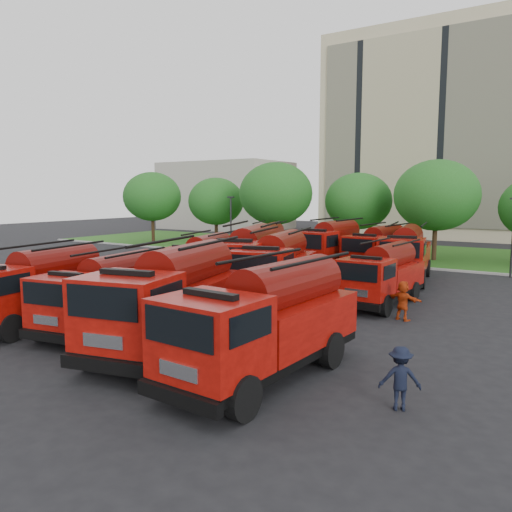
{
  "coord_description": "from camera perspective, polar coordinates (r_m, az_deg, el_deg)",
  "views": [
    {
      "loc": [
        15.26,
        -18.22,
        5.37
      ],
      "look_at": [
        -0.04,
        5.7,
        1.8
      ],
      "focal_mm": 35.0,
      "sensor_mm": 36.0,
      "label": 1
    }
  ],
  "objects": [
    {
      "name": "ground",
      "position": [
        24.36,
        -7.19,
        -5.63
      ],
      "size": [
        140.0,
        140.0,
        0.0
      ],
      "primitive_type": "plane",
      "color": "black",
      "rests_on": "ground"
    },
    {
      "name": "lawn",
      "position": [
        47.07,
        13.48,
        0.49
      ],
      "size": [
        70.0,
        16.0,
        0.12
      ],
      "primitive_type": "cube",
      "color": "#255516",
      "rests_on": "ground"
    },
    {
      "name": "curb",
      "position": [
        39.56,
        9.62,
        -0.63
      ],
      "size": [
        70.0,
        0.3,
        0.14
      ],
      "primitive_type": "cube",
      "color": "gray",
      "rests_on": "ground"
    },
    {
      "name": "apartment_building",
      "position": [
        67.84,
        21.71,
        12.7
      ],
      "size": [
        30.0,
        14.18,
        25.0
      ],
      "color": "#C3B491",
      "rests_on": "ground"
    },
    {
      "name": "side_building",
      "position": [
        76.94,
        -3.45,
        6.88
      ],
      "size": [
        18.0,
        12.0,
        10.0
      ],
      "primitive_type": "cube",
      "color": "#9A9589",
      "rests_on": "ground"
    },
    {
      "name": "tree_0",
      "position": [
        56.2,
        -11.78,
        6.66
      ],
      "size": [
        6.3,
        6.3,
        7.7
      ],
      "color": "#382314",
      "rests_on": "ground"
    },
    {
      "name": "tree_1",
      "position": [
        51.73,
        -4.59,
        6.24
      ],
      "size": [
        5.71,
        5.71,
        6.98
      ],
      "color": "#382314",
      "rests_on": "ground"
    },
    {
      "name": "tree_2",
      "position": [
        46.02,
        2.27,
        7.14
      ],
      "size": [
        6.72,
        6.72,
        8.22
      ],
      "color": "#382314",
      "rests_on": "ground"
    },
    {
      "name": "tree_3",
      "position": [
        45.24,
        11.61,
        6.15
      ],
      "size": [
        5.88,
        5.88,
        7.19
      ],
      "color": "#382314",
      "rests_on": "ground"
    },
    {
      "name": "tree_4",
      "position": [
        41.76,
        19.94,
        6.54
      ],
      "size": [
        6.55,
        6.55,
        8.01
      ],
      "color": "#382314",
      "rests_on": "ground"
    },
    {
      "name": "lamp_post_0",
      "position": [
        43.57,
        -2.89,
        3.9
      ],
      "size": [
        0.6,
        0.25,
        5.11
      ],
      "color": "black",
      "rests_on": "ground"
    },
    {
      "name": "fire_truck_0",
      "position": [
        22.51,
        -23.66,
        -3.18
      ],
      "size": [
        3.59,
        7.14,
        3.11
      ],
      "rotation": [
        0.0,
        0.0,
        0.19
      ],
      "color": "black",
      "rests_on": "ground"
    },
    {
      "name": "fire_truck_1",
      "position": [
        20.66,
        -16.74,
        -4.01
      ],
      "size": [
        3.34,
        6.73,
        2.93
      ],
      "rotation": [
        0.0,
        0.0,
        0.18
      ],
      "color": "black",
      "rests_on": "ground"
    },
    {
      "name": "fire_truck_2",
      "position": [
        17.53,
        -9.61,
        -4.76
      ],
      "size": [
        4.29,
        8.16,
        3.54
      ],
      "rotation": [
        0.0,
        0.0,
        0.22
      ],
      "color": "black",
      "rests_on": "ground"
    },
    {
      "name": "fire_truck_3",
      "position": [
        14.6,
        1.16,
        -7.48
      ],
      "size": [
        3.02,
        7.47,
        3.34
      ],
      "rotation": [
        0.0,
        0.0,
        -0.06
      ],
      "color": "black",
      "rests_on": "ground"
    },
    {
      "name": "fire_truck_4",
      "position": [
        28.66,
        -6.11,
        -0.62
      ],
      "size": [
        3.79,
        6.92,
        2.99
      ],
      "rotation": [
        0.0,
        0.0,
        0.25
      ],
      "color": "black",
      "rests_on": "ground"
    },
    {
      "name": "fire_truck_5",
      "position": [
        26.7,
        -0.9,
        -0.48
      ],
      "size": [
        5.13,
        8.37,
        3.61
      ],
      "rotation": [
        0.0,
        0.0,
        0.33
      ],
      "color": "black",
      "rests_on": "ground"
    },
    {
      "name": "fire_truck_6",
      "position": [
        24.76,
        2.32,
        -1.32
      ],
      "size": [
        4.33,
        7.89,
        3.41
      ],
      "rotation": [
        0.0,
        0.0,
        0.25
      ],
      "color": "black",
      "rests_on": "ground"
    },
    {
      "name": "fire_truck_7",
      "position": [
        24.92,
        14.29,
        -2.07
      ],
      "size": [
        2.57,
        6.49,
        2.91
      ],
      "rotation": [
        0.0,
        0.0,
        -0.04
      ],
      "color": "black",
      "rests_on": "ground"
    },
    {
      "name": "fire_truck_8",
      "position": [
        36.84,
        1.32,
        1.26
      ],
      "size": [
        4.51,
        7.28,
        3.14
      ],
      "rotation": [
        0.0,
        0.0,
        0.34
      ],
      "color": "black",
      "rests_on": "ground"
    },
    {
      "name": "fire_truck_9",
      "position": [
        35.03,
        8.46,
        1.15
      ],
      "size": [
        2.86,
        7.65,
        3.47
      ],
      "rotation": [
        0.0,
        0.0,
        -0.01
      ],
      "color": "black",
      "rests_on": "ground"
    },
    {
      "name": "fire_truck_10",
      "position": [
        34.71,
        13.83,
        0.72
      ],
      "size": [
        2.96,
        7.13,
        3.17
      ],
      "rotation": [
        0.0,
        0.0,
        -0.07
      ],
      "color": "black",
      "rests_on": "ground"
    },
    {
      "name": "fire_truck_11",
      "position": [
        32.25,
        16.75,
        0.3
      ],
      "size": [
        3.78,
        7.68,
        3.35
      ],
      "rotation": [
        0.0,
        0.0,
        0.18
      ],
      "color": "black",
      "rests_on": "ground"
    },
    {
      "name": "firefighter_0",
      "position": [
        13.81,
        -2.6,
        -15.72
      ],
      "size": [
        0.6,
        0.44,
        1.63
      ],
      "primitive_type": "imported",
      "rotation": [
        0.0,
        0.0,
        -0.0
      ],
      "color": "#B1330D",
      "rests_on": "ground"
    },
    {
      "name": "firefighter_1",
      "position": [
        18.91,
        -19.96,
        -9.78
      ],
      "size": [
        0.85,
        0.48,
        1.71
      ],
      "primitive_type": "imported",
      "rotation": [
        0.0,
        0.0,
        -0.03
      ],
      "color": "#B1330D",
      "rests_on": "ground"
    },
    {
      "name": "firefighter_2",
      "position": [
        14.92,
        0.61,
        -13.94
      ],
      "size": [
        0.68,
        0.97,
        1.5
      ],
      "primitive_type": "imported",
      "rotation": [
        0.0,
        0.0,
        1.35
      ],
      "color": "#B1330D",
      "rests_on": "ground"
    },
    {
      "name": "firefighter_3",
      "position": [
        13.54,
        16.02,
        -16.49
      ],
      "size": [
        1.18,
        0.92,
        1.62
      ],
      "primitive_type": "imported",
      "rotation": [
        0.0,
        0.0,
        3.56
      ],
      "color": "black",
      "rests_on": "ground"
    },
    {
      "name": "firefighter_4",
      "position": [
        23.43,
        -14.54,
        -6.32
      ],
      "size": [
        0.85,
        0.92,
        1.57
      ],
      "primitive_type": "imported",
      "rotation": [
        0.0,
        0.0,
        2.17
      ],
      "color": "black",
      "rests_on": "ground"
    },
    {
      "name": "firefighter_5",
      "position": [
        22.34,
        16.37,
        -7.04
      ],
      "size": [
        1.71,
        1.13,
        1.7
      ],
      "primitive_type": "imported",
      "rotation": [
        0.0,
        0.0,
        2.83
      ],
      "color": "#B1330D",
      "rests_on": "ground"
    }
  ]
}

